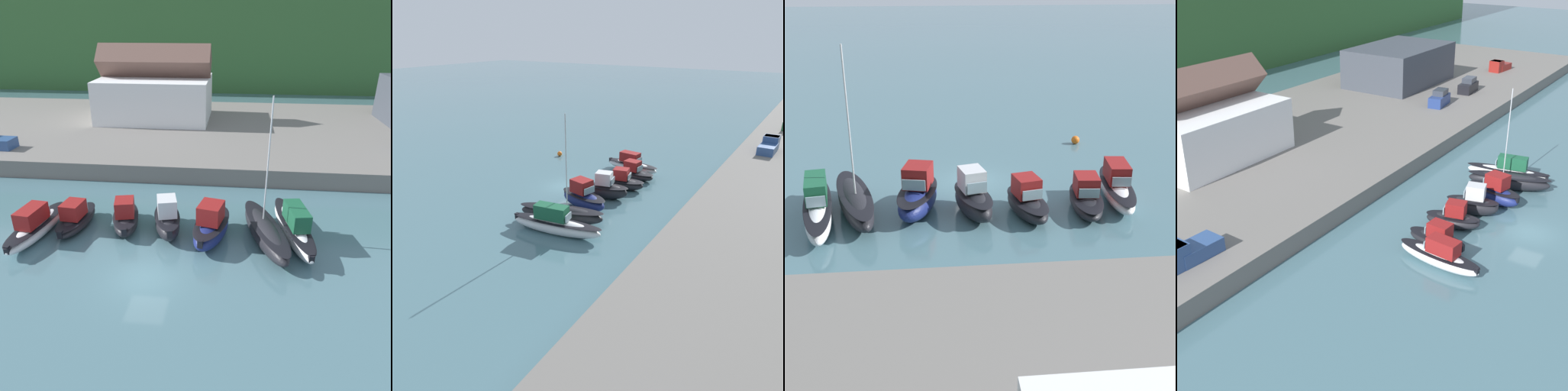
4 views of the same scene
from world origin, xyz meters
TOP-DOWN VIEW (x-y plane):
  - ground_plane at (0.00, 0.00)m, footprint 320.00×320.00m
  - hillside_backdrop at (0.00, 93.78)m, footprint 240.00×62.12m
  - quay_promenade at (0.00, 29.78)m, footprint 139.56×30.73m
  - harbor_clubhouse at (-5.76, 33.06)m, footprint 14.81×11.02m
  - moored_boat_0 at (-8.87, 4.06)m, footprint 2.54×7.26m
  - moored_boat_1 at (-6.46, 5.50)m, footprint 2.36×5.26m
  - moored_boat_2 at (-2.74, 5.89)m, footprint 2.84×5.01m
  - moored_boat_3 at (0.49, 5.53)m, footprint 2.91×5.02m
  - moored_boat_4 at (3.77, 4.81)m, footprint 3.29×5.79m
  - moored_boat_5 at (7.54, 4.81)m, footprint 3.91×8.31m
  - moored_boat_6 at (9.57, 5.63)m, footprint 2.97×8.63m

SIDE VIEW (x-z plane):
  - ground_plane at x=0.00m, z-range 0.00..0.00m
  - moored_boat_1 at x=-6.46m, z-range -0.32..1.90m
  - moored_boat_0 at x=-8.87m, z-range -0.33..2.07m
  - moored_boat_5 at x=7.54m, z-range -4.21..5.94m
  - quay_promenade at x=0.00m, z-range 0.00..1.74m
  - moored_boat_2 at x=-2.74m, z-range -0.34..2.09m
  - moored_boat_6 at x=9.57m, z-range -0.35..2.29m
  - moored_boat_3 at x=0.49m, z-range -0.37..2.54m
  - moored_boat_4 at x=3.77m, z-range -0.38..2.60m
  - harbor_clubhouse at x=-5.76m, z-range 0.26..9.99m
  - hillside_backdrop at x=0.00m, z-range 0.00..35.69m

